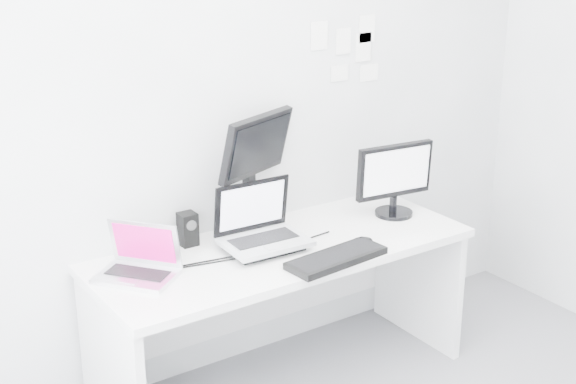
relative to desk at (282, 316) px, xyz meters
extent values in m
plane|color=silver|center=(0.00, 0.35, 0.99)|extent=(3.60, 0.00, 3.60)
cube|color=white|center=(0.00, 0.00, 0.00)|extent=(1.80, 0.70, 0.73)
cube|color=silver|center=(-0.70, 0.06, 0.49)|extent=(0.39, 0.41, 0.24)
cube|color=black|center=(-0.35, 0.26, 0.44)|extent=(0.09, 0.09, 0.16)
cube|color=#ADB0B5|center=(-0.09, 0.00, 0.52)|extent=(0.39, 0.31, 0.32)
cube|color=black|center=(-0.01, 0.23, 0.67)|extent=(0.47, 0.31, 0.61)
cube|color=black|center=(0.70, 0.02, 0.56)|extent=(0.44, 0.24, 0.39)
cube|color=black|center=(0.11, -0.28, 0.38)|extent=(0.49, 0.21, 0.03)
ellipsoid|color=black|center=(0.33, -0.19, 0.38)|extent=(0.12, 0.09, 0.03)
cube|color=white|center=(0.45, 0.34, 1.26)|extent=(0.10, 0.00, 0.14)
cube|color=white|center=(0.60, 0.34, 1.22)|extent=(0.09, 0.00, 0.13)
cube|color=white|center=(0.75, 0.34, 1.26)|extent=(0.10, 0.00, 0.14)
cube|color=white|center=(0.58, 0.34, 1.05)|extent=(0.11, 0.00, 0.08)
cube|color=white|center=(0.77, 0.34, 1.04)|extent=(0.12, 0.00, 0.09)
cube|color=white|center=(0.73, 0.34, 1.17)|extent=(0.10, 0.00, 0.15)
camera|label=1|loc=(-1.95, -2.94, 1.89)|focal=51.51mm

